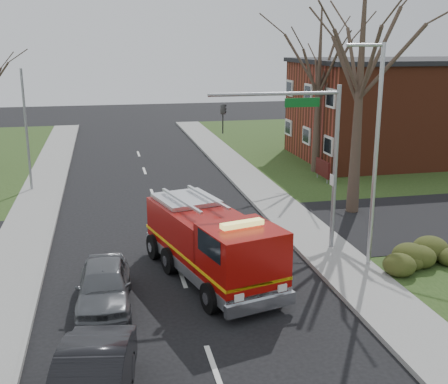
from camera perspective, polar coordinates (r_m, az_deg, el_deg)
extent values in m
plane|color=black|center=(21.03, -4.29, -8.60)|extent=(120.00, 120.00, 0.00)
cube|color=gray|center=(22.60, 11.58, -6.95)|extent=(2.40, 80.00, 0.15)
cube|color=gray|center=(21.17, -21.39, -9.28)|extent=(2.40, 80.00, 0.15)
cube|color=maroon|center=(43.18, 17.99, 7.77)|extent=(15.00, 10.00, 7.00)
cube|color=black|center=(42.92, 18.38, 12.54)|extent=(15.40, 10.40, 0.30)
cube|color=silver|center=(40.17, 8.39, 5.68)|extent=(0.12, 1.40, 1.20)
cube|color=#43100F|center=(35.00, 9.99, 2.41)|extent=(0.12, 2.00, 1.00)
cylinder|color=gray|center=(34.38, 10.45, 1.39)|extent=(0.08, 0.08, 0.90)
cylinder|color=gray|center=(35.82, 9.48, 1.98)|extent=(0.08, 0.08, 0.90)
ellipsoid|color=#273513|center=(22.85, 19.13, -5.89)|extent=(2.80, 2.00, 0.90)
cone|color=#402E25|center=(27.94, 13.57, 9.66)|extent=(0.64, 0.64, 12.00)
cone|color=#402E25|center=(36.83, 9.56, 9.90)|extent=(0.56, 0.56, 10.50)
cylinder|color=gray|center=(23.05, 11.21, 2.17)|extent=(0.18, 0.18, 6.80)
cylinder|color=gray|center=(21.67, 5.21, 9.90)|extent=(5.20, 0.14, 0.14)
cube|color=#0C591E|center=(22.06, 7.95, 8.99)|extent=(1.40, 0.06, 0.35)
imported|color=black|center=(21.20, -0.05, 8.90)|extent=(0.22, 0.18, 1.10)
cylinder|color=#B7BABF|center=(21.42, 15.14, 3.15)|extent=(0.16, 0.16, 8.40)
cylinder|color=#B7BABF|center=(20.68, 14.16, 14.27)|extent=(1.40, 0.12, 0.12)
cylinder|color=gray|center=(33.74, -19.42, 5.81)|extent=(0.14, 0.14, 7.00)
cube|color=#8F0A06|center=(21.34, -2.67, -4.15)|extent=(3.50, 5.18, 1.91)
cube|color=#8F0A06|center=(18.39, 1.82, -6.91)|extent=(2.89, 2.89, 2.19)
cube|color=#B7BABF|center=(20.68, -1.38, -7.07)|extent=(4.13, 7.48, 0.41)
cube|color=#E5B20C|center=(20.50, -1.39, -5.77)|extent=(4.14, 7.48, 0.11)
cube|color=black|center=(17.33, 3.44, -5.91)|extent=(2.02, 0.62, 0.77)
cube|color=#E5D866|center=(17.96, 1.85, -3.27)|extent=(1.49, 0.68, 0.16)
cylinder|color=black|center=(18.24, -1.38, -10.69)|extent=(0.56, 1.05, 1.00)
cylinder|color=black|center=(19.28, 5.05, -9.27)|extent=(0.56, 1.05, 1.00)
cylinder|color=black|center=(22.66, -7.11, -5.53)|extent=(0.56, 1.05, 1.00)
cylinder|color=black|center=(23.51, -1.67, -4.65)|extent=(0.56, 1.05, 1.00)
imported|color=#54575B|center=(18.93, -12.09, -9.27)|extent=(1.91, 4.38, 1.47)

